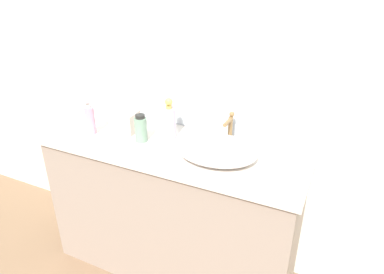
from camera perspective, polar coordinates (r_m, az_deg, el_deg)
name	(u,v)px	position (r m, az deg, el deg)	size (l,w,h in m)	color
bathroom_wall_rear	(183,55)	(2.00, -1.47, 13.49)	(6.00, 0.06, 2.60)	silver
vanity_counter	(172,209)	(2.10, -3.32, -11.91)	(1.49, 0.52, 0.88)	gray
wall_mirror_panel	(191,21)	(1.91, -0.24, 18.84)	(1.38, 0.01, 1.23)	#B2BCC6
sink_basin	(217,149)	(1.71, 4.12, -2.08)	(0.42, 0.33, 0.09)	silver
faucet	(230,126)	(1.85, 6.31, 1.90)	(0.03, 0.12, 0.17)	olive
soap_dispenser	(90,119)	(2.03, -16.59, 2.90)	(0.05, 0.05, 0.21)	pink
lotion_bottle	(141,129)	(1.88, -8.51, 1.38)	(0.07, 0.07, 0.16)	gray
perfume_bottle	(169,121)	(1.90, -3.81, 2.66)	(0.07, 0.07, 0.23)	#CAAFC7
tissue_box	(125,121)	(2.02, -11.06, 2.69)	(0.15, 0.15, 0.16)	beige
candle_jar	(274,161)	(1.71, 13.48, -3.92)	(0.05, 0.05, 0.03)	silver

